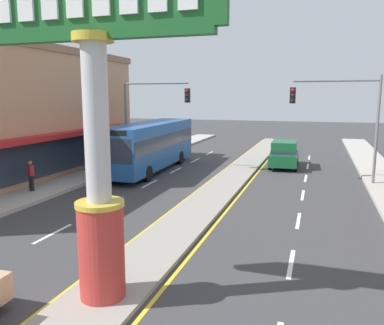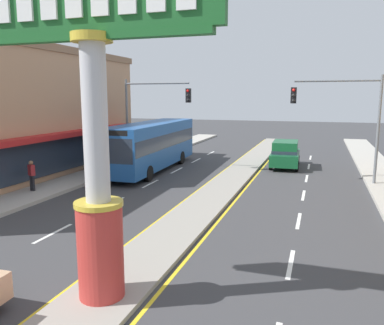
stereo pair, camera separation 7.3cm
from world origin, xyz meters
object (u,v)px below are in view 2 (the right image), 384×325
object	(u,v)px
suv_far_right_lane	(285,154)
pedestrian_near_kerb	(32,174)
district_sign	(96,133)
traffic_light_left_side	(149,108)
traffic_light_right_side	(345,111)
bus_near_left_lane	(152,143)

from	to	relation	value
suv_far_right_lane	pedestrian_near_kerb	world-z (taller)	suv_far_right_lane
district_sign	pedestrian_near_kerb	world-z (taller)	district_sign
district_sign	traffic_light_left_side	bearing A→B (deg)	110.35
traffic_light_right_side	bus_near_left_lane	bearing A→B (deg)	176.87
traffic_light_right_side	bus_near_left_lane	world-z (taller)	traffic_light_right_side
traffic_light_left_side	pedestrian_near_kerb	size ratio (longest dim) A/B	3.91
bus_near_left_lane	pedestrian_near_kerb	xyz separation A→B (m)	(-3.19, -8.14, -0.79)
traffic_light_left_side	suv_far_right_lane	bearing A→B (deg)	22.31
district_sign	traffic_light_left_side	size ratio (longest dim) A/B	1.26
bus_near_left_lane	pedestrian_near_kerb	size ratio (longest dim) A/B	7.10
traffic_light_left_side	pedestrian_near_kerb	bearing A→B (deg)	-108.92
pedestrian_near_kerb	district_sign	bearing A→B (deg)	-42.45
suv_far_right_lane	traffic_light_left_side	bearing A→B (deg)	-157.69
traffic_light_left_side	traffic_light_right_side	distance (m)	12.52
traffic_light_left_side	traffic_light_right_side	xyz separation A→B (m)	(12.48, -0.99, 0.00)
suv_far_right_lane	traffic_light_right_side	bearing A→B (deg)	-52.37
pedestrian_near_kerb	traffic_light_left_side	bearing A→B (deg)	71.08
suv_far_right_lane	pedestrian_near_kerb	distance (m)	16.92
bus_near_left_lane	suv_far_right_lane	bearing A→B (deg)	24.80
suv_far_right_lane	district_sign	bearing A→B (deg)	-97.40
traffic_light_left_side	suv_far_right_lane	world-z (taller)	traffic_light_left_side
suv_far_right_lane	bus_near_left_lane	world-z (taller)	bus_near_left_lane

